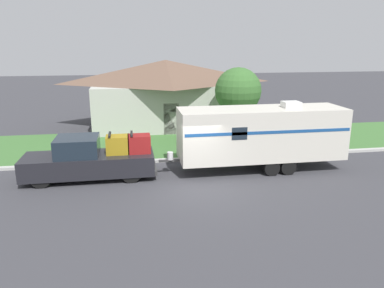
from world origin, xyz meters
TOP-DOWN VIEW (x-y plane):
  - ground_plane at (0.00, 0.00)m, footprint 120.00×120.00m
  - curb_strip at (0.00, 3.75)m, footprint 80.00×0.30m
  - lawn_strip at (0.00, 7.40)m, footprint 80.00×7.00m
  - house_across_street at (0.04, 12.74)m, footprint 11.09×7.00m
  - pickup_truck at (-4.44, 1.84)m, footprint 5.82×1.95m
  - travel_trailer at (3.47, 1.84)m, footprint 8.80×2.28m
  - mailbox at (2.74, 4.72)m, footprint 0.48×0.20m
  - tree_in_yard at (4.01, 7.72)m, footprint 2.87×2.87m

SIDE VIEW (x-z plane):
  - ground_plane at x=0.00m, z-range 0.00..0.00m
  - lawn_strip at x=0.00m, z-range 0.00..0.03m
  - curb_strip at x=0.00m, z-range 0.00..0.14m
  - pickup_truck at x=-4.44m, z-range -0.12..1.92m
  - mailbox at x=2.74m, z-range 0.35..1.63m
  - travel_trailer at x=3.47m, z-range 0.15..3.40m
  - house_across_street at x=0.04m, z-range 0.08..4.84m
  - tree_in_yard at x=4.01m, z-range 0.81..5.30m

